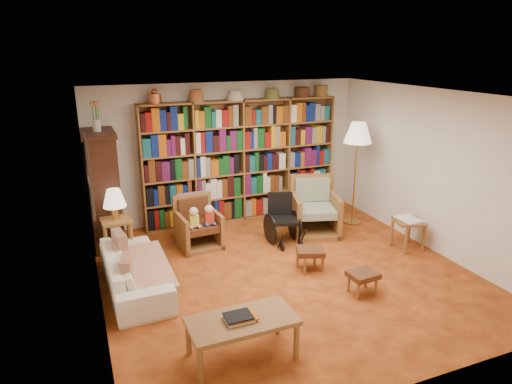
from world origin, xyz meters
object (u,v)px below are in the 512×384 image
side_table_papers (409,225)px  footstool_a (310,253)px  armchair_leather (197,225)px  coffee_table (242,323)px  floor_lamp (358,137)px  footstool_b (363,276)px  armchair_sage (312,211)px  side_table_lamp (117,229)px  sofa (135,271)px  wheelchair (283,220)px

side_table_papers → footstool_a: (-1.78, -0.06, -0.14)m
armchair_leather → coffee_table: size_ratio=0.73×
floor_lamp → footstool_b: floor_lamp is taller
armchair_sage → coffee_table: size_ratio=0.90×
footstool_a → side_table_papers: bearing=1.9°
side_table_lamp → armchair_sage: 3.25m
side_table_lamp → footstool_b: bearing=-38.7°
floor_lamp → side_table_papers: bearing=-82.1°
floor_lamp → footstool_a: bearing=-140.1°
sofa → armchair_leather: armchair_leather is taller
armchair_sage → floor_lamp: (0.88, 0.07, 1.23)m
side_table_papers → coffee_table: 3.69m
floor_lamp → footstool_a: (-1.61, -1.34, -1.33)m
footstool_a → sofa: bearing=171.0°
armchair_leather → footstool_a: size_ratio=1.74×
sofa → footstool_b: sofa is taller
sofa → armchair_leather: (1.14, 1.08, 0.08)m
armchair_leather → coffee_table: bearing=-96.1°
wheelchair → floor_lamp: floor_lamp is taller
side_table_lamp → floor_lamp: (4.12, -0.07, 1.11)m
wheelchair → footstool_a: size_ratio=1.76×
sofa → footstool_b: (2.72, -1.24, -0.01)m
coffee_table → armchair_sage: bearing=49.8°
floor_lamp → side_table_papers: 1.76m
armchair_leather → footstool_b: (1.58, -2.32, -0.09)m
side_table_papers → coffee_table: bearing=-155.8°
sofa → wheelchair: wheelchair is taller
sofa → coffee_table: bearing=-157.3°
wheelchair → side_table_papers: wheelchair is taller
footstool_a → floor_lamp: bearing=39.9°
side_table_lamp → sofa: bearing=-84.4°
side_table_lamp → coffee_table: size_ratio=0.58×
armchair_leather → side_table_papers: bearing=-24.7°
side_table_lamp → armchair_sage: (3.24, -0.13, -0.12)m
armchair_leather → wheelchair: (1.33, -0.41, 0.04)m
armchair_sage → floor_lamp: bearing=4.2°
footstool_a → side_table_lamp: bearing=150.8°
wheelchair → coffee_table: 3.00m
armchair_sage → side_table_papers: (1.06, -1.22, 0.03)m
wheelchair → floor_lamp: size_ratio=0.45×
floor_lamp → footstool_a: 2.48m
floor_lamp → side_table_papers: size_ratio=3.55×
footstool_a → coffee_table: coffee_table is taller
side_table_lamp → footstool_a: 2.89m
side_table_papers → sofa: bearing=175.6°
side_table_lamp → coffee_table: bearing=-71.9°
sofa → floor_lamp: 4.35m
side_table_lamp → coffee_table: side_table_lamp is taller
wheelchair → floor_lamp: (1.55, 0.29, 1.22)m
armchair_sage → footstool_b: 2.18m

